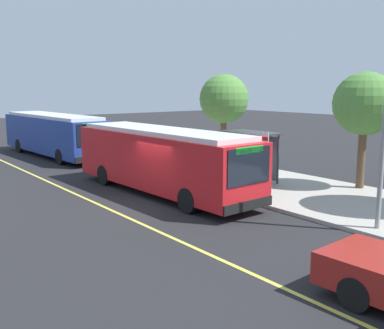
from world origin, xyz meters
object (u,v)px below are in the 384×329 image
at_px(transit_bus_second, 53,133).
at_px(route_sign_post, 264,155).
at_px(waiting_bench, 250,171).
at_px(pedestrian_commuter, 254,169).
at_px(transit_bus_main, 162,158).

relative_size(transit_bus_second, route_sign_post, 4.25).
bearing_deg(waiting_bench, pedestrian_commuter, -40.04).
distance_m(transit_bus_main, pedestrian_commuter, 4.24).
distance_m(transit_bus_second, pedestrian_commuter, 16.78).
bearing_deg(transit_bus_main, waiting_bench, 79.70).
relative_size(transit_bus_main, pedestrian_commuter, 6.47).
bearing_deg(route_sign_post, transit_bus_main, -143.92).
height_order(transit_bus_main, route_sign_post, same).
bearing_deg(waiting_bench, route_sign_post, -35.43).
bearing_deg(transit_bus_second, route_sign_post, 7.82).
xyz_separation_m(transit_bus_second, waiting_bench, (14.85, 4.48, -0.98)).
bearing_deg(route_sign_post, pedestrian_commuter, 151.61).
bearing_deg(transit_bus_second, transit_bus_main, -1.17).
height_order(transit_bus_second, route_sign_post, same).
distance_m(waiting_bench, pedestrian_commuter, 2.19).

